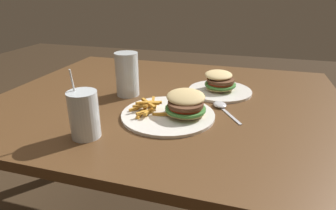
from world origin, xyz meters
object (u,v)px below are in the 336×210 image
(beer_glass, at_px, (127,75))
(spoon, at_px, (221,106))
(meal_plate_near, at_px, (176,110))
(meal_plate_far, at_px, (220,85))
(juice_glass, at_px, (84,116))

(beer_glass, relative_size, spoon, 1.01)
(meal_plate_near, xyz_separation_m, spoon, (0.14, 0.12, -0.02))
(meal_plate_near, distance_m, meal_plate_far, 0.30)
(juice_glass, xyz_separation_m, meal_plate_far, (0.33, 0.48, -0.04))
(meal_plate_near, bearing_deg, beer_glass, 148.23)
(beer_glass, bearing_deg, juice_glass, -86.34)
(beer_glass, bearing_deg, meal_plate_far, 21.27)
(beer_glass, xyz_separation_m, meal_plate_far, (0.35, 0.14, -0.05))
(beer_glass, distance_m, spoon, 0.38)
(beer_glass, bearing_deg, spoon, -4.15)
(meal_plate_far, bearing_deg, meal_plate_near, -111.65)
(meal_plate_near, xyz_separation_m, juice_glass, (-0.21, -0.20, 0.04))
(beer_glass, distance_m, meal_plate_far, 0.38)
(meal_plate_near, bearing_deg, juice_glass, -136.74)
(meal_plate_near, height_order, beer_glass, beer_glass)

